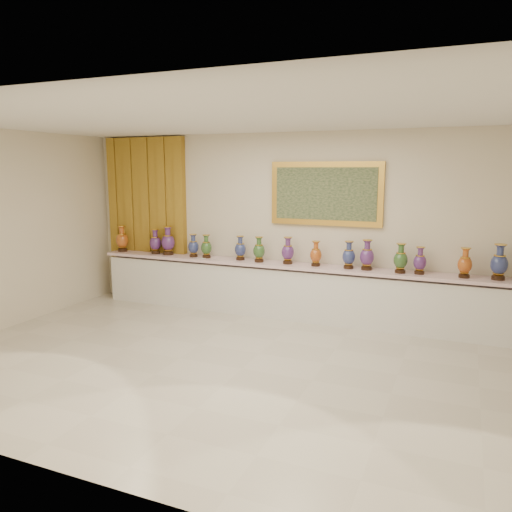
# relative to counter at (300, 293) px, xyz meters

# --- Properties ---
(ground) EXTENTS (8.00, 8.00, 0.00)m
(ground) POSITION_rel_counter_xyz_m (0.00, -2.27, -0.44)
(ground) COLOR beige
(ground) RESTS_ON ground
(room) EXTENTS (8.00, 8.00, 8.00)m
(room) POSITION_rel_counter_xyz_m (-2.49, 0.17, 1.15)
(room) COLOR beige
(room) RESTS_ON ground
(counter) EXTENTS (7.28, 0.48, 0.90)m
(counter) POSITION_rel_counter_xyz_m (0.00, 0.00, 0.00)
(counter) COLOR white
(counter) RESTS_ON ground
(vase_0) EXTENTS (0.23, 0.23, 0.48)m
(vase_0) POSITION_rel_counter_xyz_m (-3.45, -0.05, 0.68)
(vase_0) COLOR #331E0E
(vase_0) RESTS_ON counter
(vase_1) EXTENTS (0.22, 0.22, 0.45)m
(vase_1) POSITION_rel_counter_xyz_m (-2.74, -0.02, 0.66)
(vase_1) COLOR #331E0E
(vase_1) RESTS_ON counter
(vase_2) EXTENTS (0.29, 0.29, 0.51)m
(vase_2) POSITION_rel_counter_xyz_m (-2.47, -0.02, 0.69)
(vase_2) COLOR #331E0E
(vase_2) RESTS_ON counter
(vase_3) EXTENTS (0.23, 0.23, 0.40)m
(vase_3) POSITION_rel_counter_xyz_m (-1.94, -0.04, 0.64)
(vase_3) COLOR #331E0E
(vase_3) RESTS_ON counter
(vase_4) EXTENTS (0.25, 0.25, 0.40)m
(vase_4) POSITION_rel_counter_xyz_m (-1.68, -0.04, 0.64)
(vase_4) COLOR #331E0E
(vase_4) RESTS_ON counter
(vase_5) EXTENTS (0.24, 0.24, 0.41)m
(vase_5) POSITION_rel_counter_xyz_m (-1.06, 0.01, 0.65)
(vase_5) COLOR #331E0E
(vase_5) RESTS_ON counter
(vase_6) EXTENTS (0.22, 0.22, 0.42)m
(vase_6) POSITION_rel_counter_xyz_m (-0.70, -0.05, 0.65)
(vase_6) COLOR #331E0E
(vase_6) RESTS_ON counter
(vase_7) EXTENTS (0.23, 0.23, 0.44)m
(vase_7) POSITION_rel_counter_xyz_m (-0.21, -0.02, 0.66)
(vase_7) COLOR #331E0E
(vase_7) RESTS_ON counter
(vase_8) EXTENTS (0.22, 0.22, 0.40)m
(vase_8) POSITION_rel_counter_xyz_m (0.26, -0.02, 0.64)
(vase_8) COLOR #331E0E
(vase_8) RESTS_ON counter
(vase_9) EXTENTS (0.26, 0.26, 0.43)m
(vase_9) POSITION_rel_counter_xyz_m (0.78, -0.02, 0.65)
(vase_9) COLOR #331E0E
(vase_9) RESTS_ON counter
(vase_10) EXTENTS (0.22, 0.22, 0.46)m
(vase_10) POSITION_rel_counter_xyz_m (1.06, -0.02, 0.67)
(vase_10) COLOR #331E0E
(vase_10) RESTS_ON counter
(vase_11) EXTENTS (0.25, 0.25, 0.44)m
(vase_11) POSITION_rel_counter_xyz_m (1.56, -0.06, 0.66)
(vase_11) COLOR #331E0E
(vase_11) RESTS_ON counter
(vase_12) EXTENTS (0.23, 0.23, 0.40)m
(vase_12) POSITION_rel_counter_xyz_m (1.83, -0.03, 0.64)
(vase_12) COLOR #331E0E
(vase_12) RESTS_ON counter
(vase_13) EXTENTS (0.25, 0.25, 0.43)m
(vase_13) POSITION_rel_counter_xyz_m (2.43, -0.04, 0.65)
(vase_13) COLOR #331E0E
(vase_13) RESTS_ON counter
(vase_14) EXTENTS (0.28, 0.28, 0.50)m
(vase_14) POSITION_rel_counter_xyz_m (2.87, -0.01, 0.69)
(vase_14) COLOR #331E0E
(vase_14) RESTS_ON counter
(label_card) EXTENTS (0.10, 0.06, 0.00)m
(label_card) POSITION_rel_counter_xyz_m (-1.71, -0.14, 0.47)
(label_card) COLOR white
(label_card) RESTS_ON counter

